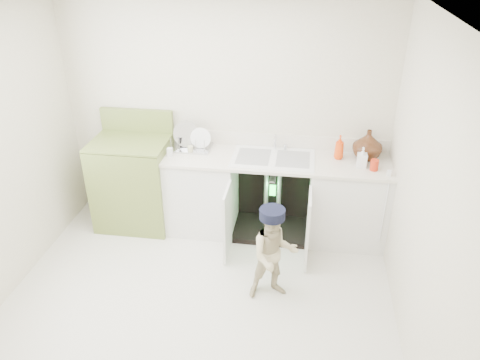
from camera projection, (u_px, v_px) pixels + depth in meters
name	position (u px, v px, depth m)	size (l,w,h in m)	color
ground	(199.00, 299.00, 4.28)	(3.50, 3.50, 0.00)	beige
room_shell	(192.00, 179.00, 3.69)	(6.00, 5.50, 1.26)	beige
counter_run	(274.00, 194.00, 5.03)	(2.44, 1.02, 1.21)	white
avocado_stove	(134.00, 181.00, 5.19)	(0.81, 0.65, 1.26)	olive
repair_worker	(274.00, 253.00, 4.13)	(0.52, 0.92, 0.91)	beige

